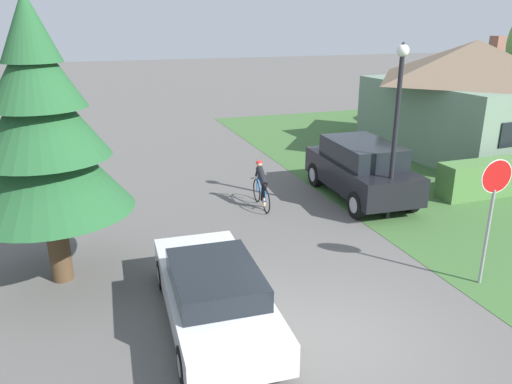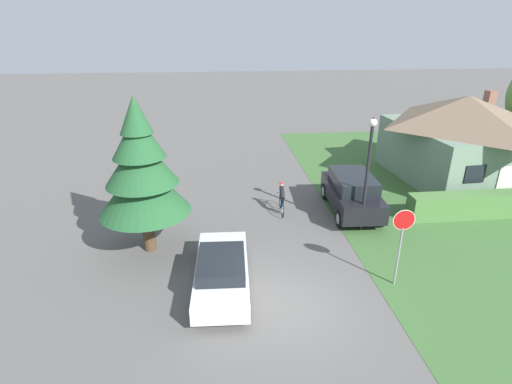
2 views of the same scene
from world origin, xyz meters
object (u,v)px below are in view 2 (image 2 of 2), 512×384
object	(u,v)px
conifer_tall_near	(141,170)
parked_suv_right	(352,193)
cottage_house	(461,137)
stop_sign	(402,232)
sedan_left_lane	(222,271)
street_lamp	(369,161)
cyclist	(282,199)

from	to	relation	value
conifer_tall_near	parked_suv_right	bearing A→B (deg)	15.75
cottage_house	stop_sign	xyz separation A→B (m)	(-8.03, -9.86, -0.44)
cottage_house	sedan_left_lane	xyz separation A→B (m)	(-14.10, -9.38, -1.86)
cottage_house	street_lamp	world-z (taller)	street_lamp
parked_suv_right	street_lamp	size ratio (longest dim) A/B	0.94
sedan_left_lane	cyclist	bearing A→B (deg)	-25.31
parked_suv_right	street_lamp	bearing A→B (deg)	179.08
stop_sign	conifer_tall_near	bearing A→B (deg)	-16.24
cottage_house	conifer_tall_near	distance (m)	18.21
sedan_left_lane	stop_sign	distance (m)	6.25
parked_suv_right	conifer_tall_near	world-z (taller)	conifer_tall_near
sedan_left_lane	stop_sign	world-z (taller)	stop_sign
cottage_house	stop_sign	world-z (taller)	cottage_house
cyclist	parked_suv_right	bearing A→B (deg)	-91.88
cottage_house	parked_suv_right	size ratio (longest dim) A/B	1.80
cyclist	parked_suv_right	distance (m)	3.39
conifer_tall_near	stop_sign	bearing A→B (deg)	-20.39
cyclist	street_lamp	bearing A→B (deg)	-121.00
cyclist	stop_sign	distance (m)	7.06
cyclist	conifer_tall_near	distance (m)	7.14
street_lamp	cottage_house	bearing A→B (deg)	36.70
cottage_house	street_lamp	distance (m)	9.77
sedan_left_lane	street_lamp	bearing A→B (deg)	-57.88
stop_sign	conifer_tall_near	size ratio (longest dim) A/B	0.47
sedan_left_lane	conifer_tall_near	size ratio (longest dim) A/B	0.76
parked_suv_right	stop_sign	size ratio (longest dim) A/B	1.65
cottage_house	stop_sign	distance (m)	12.73
cottage_house	conifer_tall_near	size ratio (longest dim) A/B	1.39
street_lamp	conifer_tall_near	size ratio (longest dim) A/B	0.82
street_lamp	stop_sign	bearing A→B (deg)	-93.09
stop_sign	conifer_tall_near	world-z (taller)	conifer_tall_near
stop_sign	street_lamp	xyz separation A→B (m)	(0.22, 4.04, 1.17)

